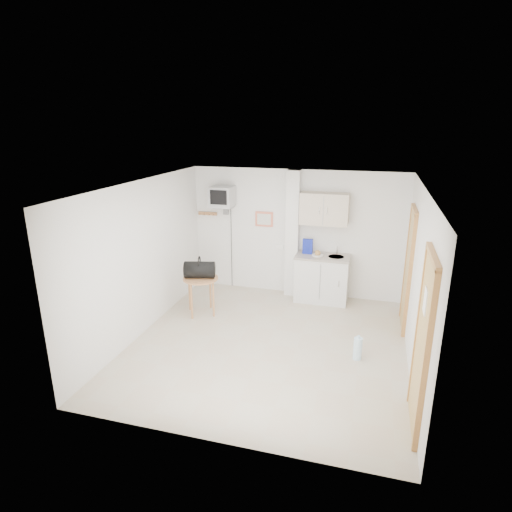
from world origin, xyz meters
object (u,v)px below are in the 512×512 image
(duffel_bag, at_px, (200,269))
(water_bottle, at_px, (358,348))
(round_table, at_px, (201,282))
(crt_television, at_px, (222,197))

(duffel_bag, relative_size, water_bottle, 1.55)
(round_table, relative_size, water_bottle, 1.80)
(round_table, distance_m, duffel_bag, 0.24)
(crt_television, height_order, duffel_bag, crt_television)
(round_table, bearing_deg, crt_television, 89.99)
(water_bottle, bearing_deg, round_table, 163.11)
(duffel_bag, height_order, water_bottle, duffel_bag)
(round_table, relative_size, duffel_bag, 1.17)
(duffel_bag, bearing_deg, water_bottle, -30.88)
(duffel_bag, xyz_separation_m, water_bottle, (2.85, -0.86, -0.67))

